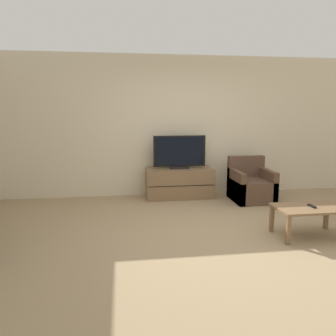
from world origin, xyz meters
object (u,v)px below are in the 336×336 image
remote (312,206)px  tv_stand (179,183)px  tv (180,153)px  coffee_table (309,211)px  armchair (251,186)px

remote → tv_stand: bearing=122.4°
tv → remote: size_ratio=6.62×
tv → coffee_table: tv is taller
armchair → coffee_table: bearing=-87.8°
remote → coffee_table: bearing=-178.2°
tv_stand → coffee_table: tv_stand is taller
armchair → remote: bearing=-86.8°
coffee_table → remote: (0.03, 0.00, 0.07)m
armchair → tv_stand: bearing=163.6°
tv_stand → remote: 2.60m
tv_stand → remote: (1.39, -2.19, 0.13)m
tv_stand → coffee_table: 2.58m
armchair → remote: 1.82m
armchair → coffee_table: 1.82m
tv → remote: bearing=-57.7°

